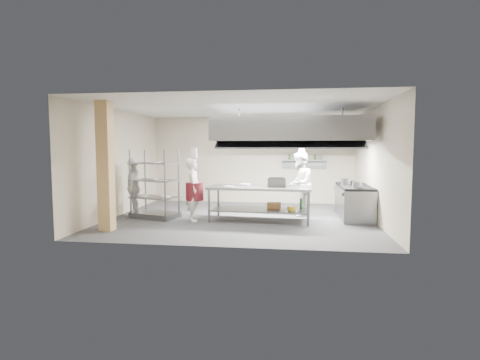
# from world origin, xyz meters

# --- Properties ---
(floor) EXTENTS (7.00, 7.00, 0.00)m
(floor) POSITION_xyz_m (0.00, 0.00, 0.00)
(floor) COLOR #363638
(floor) RESTS_ON ground
(ceiling) EXTENTS (7.00, 7.00, 0.00)m
(ceiling) POSITION_xyz_m (0.00, 0.00, 3.00)
(ceiling) COLOR silver
(ceiling) RESTS_ON wall_back
(wall_back) EXTENTS (7.00, 0.00, 7.00)m
(wall_back) POSITION_xyz_m (0.00, 3.00, 1.50)
(wall_back) COLOR tan
(wall_back) RESTS_ON ground
(wall_left) EXTENTS (0.00, 6.00, 6.00)m
(wall_left) POSITION_xyz_m (-3.50, 0.00, 1.50)
(wall_left) COLOR tan
(wall_left) RESTS_ON ground
(wall_right) EXTENTS (0.00, 6.00, 6.00)m
(wall_right) POSITION_xyz_m (3.50, 0.00, 1.50)
(wall_right) COLOR tan
(wall_right) RESTS_ON ground
(column) EXTENTS (0.30, 0.30, 3.00)m
(column) POSITION_xyz_m (-2.90, -1.90, 1.50)
(column) COLOR tan
(column) RESTS_ON floor
(exhaust_hood) EXTENTS (4.00, 2.50, 0.60)m
(exhaust_hood) POSITION_xyz_m (1.30, 0.40, 2.40)
(exhaust_hood) COLOR slate
(exhaust_hood) RESTS_ON ceiling
(hood_strip_a) EXTENTS (1.60, 0.12, 0.04)m
(hood_strip_a) POSITION_xyz_m (0.40, 0.40, 2.08)
(hood_strip_a) COLOR white
(hood_strip_a) RESTS_ON exhaust_hood
(hood_strip_b) EXTENTS (1.60, 0.12, 0.04)m
(hood_strip_b) POSITION_xyz_m (2.20, 0.40, 2.08)
(hood_strip_b) COLOR white
(hood_strip_b) RESTS_ON exhaust_hood
(wall_shelf) EXTENTS (1.50, 0.28, 0.04)m
(wall_shelf) POSITION_xyz_m (1.80, 2.84, 1.50)
(wall_shelf) COLOR slate
(wall_shelf) RESTS_ON wall_back
(island) EXTENTS (2.75, 1.28, 0.91)m
(island) POSITION_xyz_m (0.55, -0.26, 0.46)
(island) COLOR slate
(island) RESTS_ON floor
(island_worktop) EXTENTS (2.75, 1.28, 0.06)m
(island_worktop) POSITION_xyz_m (0.55, -0.26, 0.88)
(island_worktop) COLOR slate
(island_worktop) RESTS_ON island
(island_undershelf) EXTENTS (2.52, 1.16, 0.04)m
(island_undershelf) POSITION_xyz_m (0.55, -0.26, 0.30)
(island_undershelf) COLOR slate
(island_undershelf) RESTS_ON island
(pass_rack) EXTENTS (1.41, 1.07, 1.87)m
(pass_rack) POSITION_xyz_m (-2.35, -0.25, 0.94)
(pass_rack) COLOR slate
(pass_rack) RESTS_ON floor
(cooking_range) EXTENTS (0.80, 2.00, 0.84)m
(cooking_range) POSITION_xyz_m (3.08, 0.50, 0.42)
(cooking_range) COLOR gray
(cooking_range) RESTS_ON floor
(range_top) EXTENTS (0.78, 1.96, 0.06)m
(range_top) POSITION_xyz_m (3.08, 0.50, 0.87)
(range_top) COLOR black
(range_top) RESTS_ON cooking_range
(chef_head) EXTENTS (0.51, 0.67, 1.66)m
(chef_head) POSITION_xyz_m (-1.19, -0.50, 0.83)
(chef_head) COLOR silver
(chef_head) RESTS_ON floor
(chef_line) EXTENTS (0.84, 0.99, 1.81)m
(chef_line) POSITION_xyz_m (1.60, 0.61, 0.91)
(chef_line) COLOR silver
(chef_line) RESTS_ON floor
(chef_plating) EXTENTS (0.64, 1.04, 1.65)m
(chef_plating) POSITION_xyz_m (-3.00, -0.16, 0.82)
(chef_plating) COLOR white
(chef_plating) RESTS_ON floor
(griddle) EXTENTS (0.49, 0.39, 0.23)m
(griddle) POSITION_xyz_m (0.98, -0.19, 1.02)
(griddle) COLOR gray
(griddle) RESTS_ON island_worktop
(wicker_basket) EXTENTS (0.36, 0.25, 0.16)m
(wicker_basket) POSITION_xyz_m (0.92, -0.19, 0.40)
(wicker_basket) COLOR brown
(wicker_basket) RESTS_ON island_undershelf
(stockpot) EXTENTS (0.26, 0.26, 0.18)m
(stockpot) POSITION_xyz_m (2.86, 0.59, 0.99)
(stockpot) COLOR gray
(stockpot) RESTS_ON range_top
(plate_stack) EXTENTS (0.28, 0.28, 0.05)m
(plate_stack) POSITION_xyz_m (-2.35, -0.25, 0.60)
(plate_stack) COLOR white
(plate_stack) RESTS_ON pass_rack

